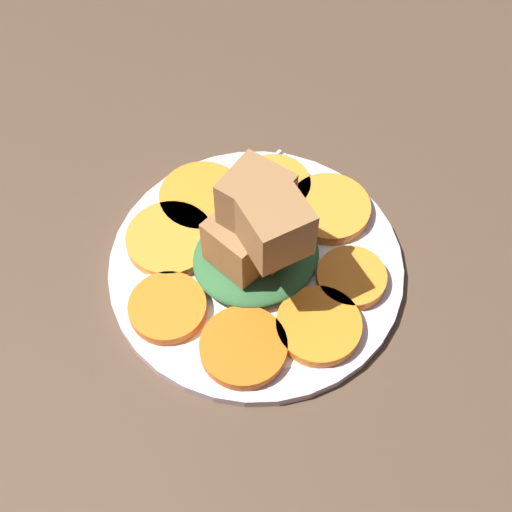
# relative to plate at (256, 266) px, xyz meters

# --- Properties ---
(table_slab) EXTENTS (1.20, 1.20, 0.02)m
(table_slab) POSITION_rel_plate_xyz_m (0.00, 0.00, -0.02)
(table_slab) COLOR #4C3828
(table_slab) RESTS_ON ground
(plate) EXTENTS (0.26, 0.26, 0.01)m
(plate) POSITION_rel_plate_xyz_m (0.00, 0.00, 0.00)
(plate) COLOR silver
(plate) RESTS_ON table_slab
(carrot_slice_0) EXTENTS (0.07, 0.07, 0.01)m
(carrot_slice_0) POSITION_rel_plate_xyz_m (-0.01, 0.08, 0.01)
(carrot_slice_0) COLOR orange
(carrot_slice_0) RESTS_ON plate
(carrot_slice_1) EXTENTS (0.06, 0.06, 0.01)m
(carrot_slice_1) POSITION_rel_plate_xyz_m (-0.06, 0.06, 0.01)
(carrot_slice_1) COLOR orange
(carrot_slice_1) RESTS_ON plate
(carrot_slice_2) EXTENTS (0.08, 0.08, 0.01)m
(carrot_slice_2) POSITION_rel_plate_xyz_m (-0.09, -0.01, 0.01)
(carrot_slice_2) COLOR orange
(carrot_slice_2) RESTS_ON plate
(carrot_slice_3) EXTENTS (0.07, 0.07, 0.01)m
(carrot_slice_3) POSITION_rel_plate_xyz_m (-0.06, -0.06, 0.01)
(carrot_slice_3) COLOR orange
(carrot_slice_3) RESTS_ON plate
(carrot_slice_4) EXTENTS (0.08, 0.08, 0.01)m
(carrot_slice_4) POSITION_rel_plate_xyz_m (0.01, -0.08, 0.01)
(carrot_slice_4) COLOR orange
(carrot_slice_4) RESTS_ON plate
(carrot_slice_5) EXTENTS (0.08, 0.08, 0.01)m
(carrot_slice_5) POSITION_rel_plate_xyz_m (0.06, -0.06, 0.01)
(carrot_slice_5) COLOR orange
(carrot_slice_5) RESTS_ON plate
(carrot_slice_6) EXTENTS (0.07, 0.07, 0.01)m
(carrot_slice_6) POSITION_rel_plate_xyz_m (0.09, 0.01, 0.01)
(carrot_slice_6) COLOR orange
(carrot_slice_6) RESTS_ON plate
(carrot_slice_7) EXTENTS (0.07, 0.07, 0.01)m
(carrot_slice_7) POSITION_rel_plate_xyz_m (0.05, 0.07, 0.01)
(carrot_slice_7) COLOR #D66114
(carrot_slice_7) RESTS_ON plate
(center_pile) EXTENTS (0.11, 0.10, 0.11)m
(center_pile) POSITION_rel_plate_xyz_m (0.00, 0.00, 0.05)
(center_pile) COLOR #2D6033
(center_pile) RESTS_ON plate
(fork) EXTENTS (0.18, 0.08, 0.00)m
(fork) POSITION_rel_plate_xyz_m (-0.00, -0.06, 0.01)
(fork) COLOR silver
(fork) RESTS_ON plate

